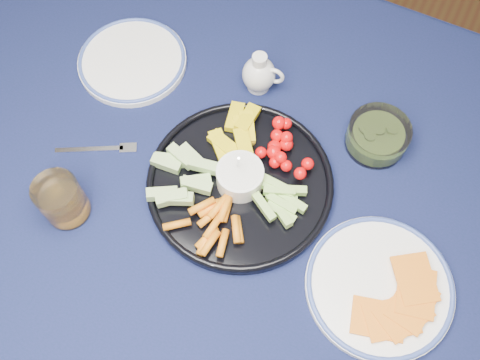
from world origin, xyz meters
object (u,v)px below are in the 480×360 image
at_px(pickle_bowl, 377,137).
at_px(cheese_plate, 380,286).
at_px(crudite_platter, 239,181).
at_px(creamer_pitcher, 259,74).
at_px(dining_table, 194,170).
at_px(juice_tumbler, 63,201).
at_px(side_plate_extra, 132,61).

bearing_deg(pickle_bowl, cheese_plate, -68.45).
height_order(crudite_platter, creamer_pitcher, crudite_platter).
height_order(dining_table, pickle_bowl, pickle_bowl).
bearing_deg(dining_table, juice_tumbler, -122.82).
bearing_deg(cheese_plate, juice_tumbler, -168.03).
height_order(dining_table, cheese_plate, cheese_plate).
distance_m(cheese_plate, juice_tumbler, 0.57).
distance_m(crudite_platter, pickle_bowl, 0.28).
bearing_deg(dining_table, cheese_plate, -12.73).
height_order(creamer_pitcher, pickle_bowl, creamer_pitcher).
bearing_deg(cheese_plate, side_plate_extra, 160.53).
distance_m(dining_table, cheese_plate, 0.44).
height_order(dining_table, juice_tumbler, juice_tumbler).
bearing_deg(pickle_bowl, side_plate_extra, -175.13).
bearing_deg(cheese_plate, crudite_platter, 167.70).
distance_m(pickle_bowl, juice_tumbler, 0.59).
relative_size(pickle_bowl, side_plate_extra, 0.52).
distance_m(dining_table, pickle_bowl, 0.37).
bearing_deg(side_plate_extra, cheese_plate, -19.47).
bearing_deg(crudite_platter, side_plate_extra, 154.48).
relative_size(crudite_platter, cheese_plate, 1.37).
bearing_deg(dining_table, creamer_pitcher, 74.83).
relative_size(pickle_bowl, juice_tumbler, 1.24).
xyz_separation_m(pickle_bowl, cheese_plate, (0.10, -0.27, -0.01)).
relative_size(dining_table, cheese_plate, 6.63).
distance_m(crudite_platter, side_plate_extra, 0.36).
relative_size(pickle_bowl, cheese_plate, 0.47).
bearing_deg(dining_table, side_plate_extra, 148.74).
distance_m(dining_table, creamer_pitcher, 0.24).
height_order(dining_table, crudite_platter, crudite_platter).
bearing_deg(crudite_platter, pickle_bowl, 45.94).
height_order(creamer_pitcher, side_plate_extra, creamer_pitcher).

